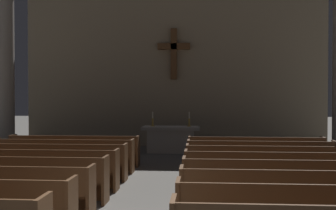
# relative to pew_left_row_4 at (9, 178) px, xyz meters

# --- Properties ---
(pew_left_row_4) EXTENTS (4.03, 0.50, 0.95)m
(pew_left_row_4) POSITION_rel_pew_left_row_4_xyz_m (0.00, 0.00, 0.00)
(pew_left_row_4) COLOR brown
(pew_left_row_4) RESTS_ON ground
(pew_left_row_5) EXTENTS (4.03, 0.50, 0.95)m
(pew_left_row_5) POSITION_rel_pew_left_row_4_xyz_m (0.00, 1.11, 0.00)
(pew_left_row_5) COLOR brown
(pew_left_row_5) RESTS_ON ground
(pew_left_row_6) EXTENTS (4.03, 0.50, 0.95)m
(pew_left_row_6) POSITION_rel_pew_left_row_4_xyz_m (0.00, 2.23, 0.00)
(pew_left_row_6) COLOR brown
(pew_left_row_6) RESTS_ON ground
(pew_left_row_7) EXTENTS (4.03, 0.50, 0.95)m
(pew_left_row_7) POSITION_rel_pew_left_row_4_xyz_m (0.00, 3.34, 0.00)
(pew_left_row_7) COLOR brown
(pew_left_row_7) RESTS_ON ground
(pew_left_row_8) EXTENTS (4.03, 0.50, 0.95)m
(pew_left_row_8) POSITION_rel_pew_left_row_4_xyz_m (0.00, 4.45, 0.00)
(pew_left_row_8) COLOR brown
(pew_left_row_8) RESTS_ON ground
(pew_right_row_3) EXTENTS (4.03, 0.50, 0.95)m
(pew_right_row_3) POSITION_rel_pew_left_row_4_xyz_m (5.55, -1.11, 0.00)
(pew_right_row_3) COLOR brown
(pew_right_row_3) RESTS_ON ground
(pew_right_row_4) EXTENTS (4.03, 0.50, 0.95)m
(pew_right_row_4) POSITION_rel_pew_left_row_4_xyz_m (5.55, 0.00, 0.00)
(pew_right_row_4) COLOR brown
(pew_right_row_4) RESTS_ON ground
(pew_right_row_5) EXTENTS (4.03, 0.50, 0.95)m
(pew_right_row_5) POSITION_rel_pew_left_row_4_xyz_m (5.55, 1.11, 0.00)
(pew_right_row_5) COLOR brown
(pew_right_row_5) RESTS_ON ground
(pew_right_row_6) EXTENTS (4.03, 0.50, 0.95)m
(pew_right_row_6) POSITION_rel_pew_left_row_4_xyz_m (5.55, 2.23, 0.00)
(pew_right_row_6) COLOR brown
(pew_right_row_6) RESTS_ON ground
(pew_right_row_7) EXTENTS (4.03, 0.50, 0.95)m
(pew_right_row_7) POSITION_rel_pew_left_row_4_xyz_m (5.55, 3.34, 0.00)
(pew_right_row_7) COLOR brown
(pew_right_row_7) RESTS_ON ground
(pew_right_row_8) EXTENTS (4.03, 0.50, 0.95)m
(pew_right_row_8) POSITION_rel_pew_left_row_4_xyz_m (5.55, 4.45, 0.00)
(pew_right_row_8) COLOR brown
(pew_right_row_8) RESTS_ON ground
(column_left_second) EXTENTS (0.91, 0.91, 6.29)m
(column_left_second) POSITION_rel_pew_left_row_4_xyz_m (-3.18, 6.50, 2.58)
(column_left_second) COLOR gray
(column_left_second) RESTS_ON ground
(altar) EXTENTS (2.20, 0.90, 1.01)m
(altar) POSITION_rel_pew_left_row_4_xyz_m (2.78, 7.68, 0.06)
(altar) COLOR #A8A399
(altar) RESTS_ON ground
(candlestick_left) EXTENTS (0.16, 0.16, 0.56)m
(candlestick_left) POSITION_rel_pew_left_row_4_xyz_m (2.08, 7.68, 0.70)
(candlestick_left) COLOR #B79338
(candlestick_left) RESTS_ON altar
(candlestick_right) EXTENTS (0.16, 0.16, 0.56)m
(candlestick_right) POSITION_rel_pew_left_row_4_xyz_m (3.48, 7.68, 0.70)
(candlestick_right) COLOR #B79338
(candlestick_right) RESTS_ON altar
(apse_with_cross) EXTENTS (12.87, 0.51, 7.19)m
(apse_with_cross) POSITION_rel_pew_left_row_4_xyz_m (2.78, 9.77, 3.12)
(apse_with_cross) COLOR gray
(apse_with_cross) RESTS_ON ground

